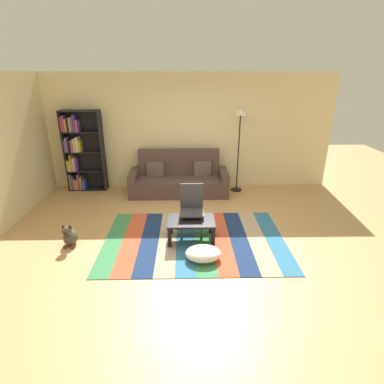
# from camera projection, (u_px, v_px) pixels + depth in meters

# --- Properties ---
(ground_plane) EXTENTS (14.00, 14.00, 0.00)m
(ground_plane) POSITION_uv_depth(u_px,v_px,m) (192.00, 235.00, 5.34)
(ground_plane) COLOR tan
(back_wall) EXTENTS (6.80, 0.10, 2.70)m
(back_wall) POSITION_uv_depth(u_px,v_px,m) (190.00, 132.00, 7.21)
(back_wall) COLOR beige
(back_wall) RESTS_ON ground_plane
(left_wall) EXTENTS (0.10, 5.50, 2.70)m
(left_wall) POSITION_uv_depth(u_px,v_px,m) (4.00, 151.00, 5.47)
(left_wall) COLOR beige
(left_wall) RESTS_ON ground_plane
(rug) EXTENTS (3.06, 2.08, 0.01)m
(rug) POSITION_uv_depth(u_px,v_px,m) (194.00, 240.00, 5.17)
(rug) COLOR #387F4C
(rug) RESTS_ON ground_plane
(couch) EXTENTS (2.26, 0.80, 1.00)m
(couch) POSITION_uv_depth(u_px,v_px,m) (179.00, 179.00, 7.09)
(couch) COLOR #4C3833
(couch) RESTS_ON ground_plane
(bookshelf) EXTENTS (0.90, 0.28, 1.89)m
(bookshelf) POSITION_uv_depth(u_px,v_px,m) (80.00, 152.00, 7.08)
(bookshelf) COLOR black
(bookshelf) RESTS_ON ground_plane
(coffee_table) EXTENTS (0.79, 0.53, 0.37)m
(coffee_table) POSITION_uv_depth(u_px,v_px,m) (191.00, 223.00, 5.06)
(coffee_table) COLOR black
(coffee_table) RESTS_ON rug
(pouf) EXTENTS (0.55, 0.43, 0.20)m
(pouf) POSITION_uv_depth(u_px,v_px,m) (203.00, 253.00, 4.59)
(pouf) COLOR white
(pouf) RESTS_ON rug
(dog) EXTENTS (0.22, 0.35, 0.40)m
(dog) POSITION_uv_depth(u_px,v_px,m) (70.00, 236.00, 4.97)
(dog) COLOR #473D33
(dog) RESTS_ON ground_plane
(standing_lamp) EXTENTS (0.32, 0.32, 1.94)m
(standing_lamp) POSITION_uv_depth(u_px,v_px,m) (240.00, 123.00, 6.77)
(standing_lamp) COLOR black
(standing_lamp) RESTS_ON ground_plane
(tv_remote) EXTENTS (0.09, 0.16, 0.02)m
(tv_remote) POSITION_uv_depth(u_px,v_px,m) (193.00, 219.00, 5.04)
(tv_remote) COLOR black
(tv_remote) RESTS_ON coffee_table
(folding_chair) EXTENTS (0.40, 0.40, 0.90)m
(folding_chair) POSITION_uv_depth(u_px,v_px,m) (192.00, 205.00, 5.22)
(folding_chair) COLOR #38383D
(folding_chair) RESTS_ON ground_plane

